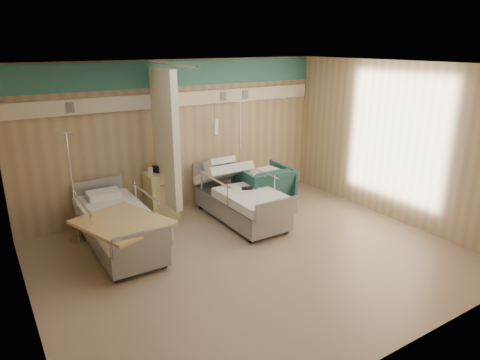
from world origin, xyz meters
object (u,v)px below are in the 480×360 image
at_px(visitor_armchair, 263,188).
at_px(bed_left, 120,231).
at_px(bed_right, 241,204).
at_px(iv_stand_left, 77,219).
at_px(bedside_cabinet, 161,195).
at_px(iv_stand_right, 240,182).

bearing_deg(visitor_armchair, bed_left, 8.75).
bearing_deg(visitor_armchair, bed_right, 22.54).
relative_size(bed_right, iv_stand_left, 1.20).
distance_m(visitor_armchair, iv_stand_left, 3.37).
bearing_deg(bed_left, bedside_cabinet, 40.60).
bearing_deg(bedside_cabinet, iv_stand_right, -3.13).
xyz_separation_m(bed_right, bedside_cabinet, (-1.15, 0.90, 0.11)).
bearing_deg(iv_stand_right, iv_stand_left, -178.06).
bearing_deg(iv_stand_right, bed_left, -163.31).
relative_size(visitor_armchair, iv_stand_right, 0.47).
bearing_deg(visitor_armchair, bedside_cabinet, -16.42).
xyz_separation_m(visitor_armchair, iv_stand_right, (-0.15, 0.60, -0.02)).
distance_m(bed_left, bedside_cabinet, 1.39).
relative_size(visitor_armchair, iv_stand_left, 0.53).
xyz_separation_m(bed_left, iv_stand_left, (-0.48, 0.70, 0.05)).
xyz_separation_m(bed_right, iv_stand_right, (0.50, 0.81, 0.10)).
height_order(bedside_cabinet, visitor_armchair, visitor_armchair).
relative_size(bed_right, bedside_cabinet, 2.54).
relative_size(bed_right, visitor_armchair, 2.25).
height_order(bedside_cabinet, iv_stand_left, iv_stand_left).
xyz_separation_m(bed_left, bedside_cabinet, (1.05, 0.90, 0.11)).
xyz_separation_m(bed_right, iv_stand_left, (-2.68, 0.70, 0.05)).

